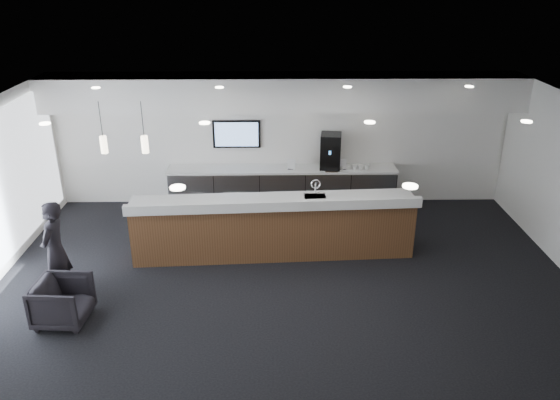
{
  "coord_description": "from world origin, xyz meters",
  "views": [
    {
      "loc": [
        -0.23,
        -7.71,
        5.07
      ],
      "look_at": [
        -0.09,
        1.3,
        1.18
      ],
      "focal_mm": 35.0,
      "sensor_mm": 36.0,
      "label": 1
    }
  ],
  "objects_px": {
    "coffee_machine": "(331,151)",
    "service_counter": "(274,227)",
    "armchair": "(63,301)",
    "lounge_guest": "(55,250)"
  },
  "relations": [
    {
      "from": "coffee_machine",
      "to": "armchair",
      "type": "bearing_deg",
      "value": -128.68
    },
    {
      "from": "lounge_guest",
      "to": "armchair",
      "type": "bearing_deg",
      "value": 27.04
    },
    {
      "from": "coffee_machine",
      "to": "service_counter",
      "type": "bearing_deg",
      "value": -112.24
    },
    {
      "from": "service_counter",
      "to": "lounge_guest",
      "type": "xyz_separation_m",
      "value": [
        -3.55,
        -1.32,
        0.26
      ]
    },
    {
      "from": "service_counter",
      "to": "lounge_guest",
      "type": "bearing_deg",
      "value": -162.7
    },
    {
      "from": "lounge_guest",
      "to": "service_counter",
      "type": "bearing_deg",
      "value": 115.18
    },
    {
      "from": "coffee_machine",
      "to": "lounge_guest",
      "type": "distance_m",
      "value": 5.98
    },
    {
      "from": "armchair",
      "to": "lounge_guest",
      "type": "bearing_deg",
      "value": 26.19
    },
    {
      "from": "service_counter",
      "to": "coffee_machine",
      "type": "bearing_deg",
      "value": 56.91
    },
    {
      "from": "service_counter",
      "to": "armchair",
      "type": "xyz_separation_m",
      "value": [
        -3.24,
        -2.09,
        -0.22
      ]
    }
  ]
}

